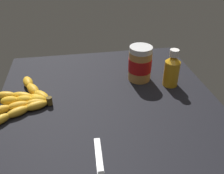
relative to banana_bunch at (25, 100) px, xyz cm
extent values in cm
cube|color=black|center=(-29.74, 1.16, -3.34)|extent=(79.76, 79.98, 3.41)
ellipsoid|color=gold|center=(-5.87, -0.98, 0.15)|extent=(7.73, 8.25, 3.58)
ellipsoid|color=gold|center=(-2.37, -6.09, 0.15)|extent=(6.89, 8.53, 3.58)
ellipsoid|color=gold|center=(0.08, -11.76, 0.15)|extent=(5.79, 8.49, 3.58)
ellipsoid|color=gold|center=(-4.74, 0.16, -0.05)|extent=(8.59, 6.81, 3.16)
ellipsoid|color=gold|center=(1.13, -2.49, -0.05)|extent=(8.68, 5.56, 3.16)
ellipsoid|color=gold|center=(7.42, -3.89, -0.05)|extent=(8.41, 4.07, 3.16)
ellipsoid|color=gold|center=(-4.95, 1.48, 0.10)|extent=(7.01, 5.02, 3.47)
ellipsoid|color=gold|center=(-0.01, 0.47, 0.10)|extent=(6.73, 4.30, 3.47)
ellipsoid|color=gold|center=(5.03, 0.11, 0.10)|extent=(6.33, 3.50, 3.47)
ellipsoid|color=gold|center=(-4.31, 2.62, -0.12)|extent=(7.60, 3.15, 3.03)
ellipsoid|color=gold|center=(1.68, 3.23, -0.12)|extent=(7.98, 4.37, 3.03)
ellipsoid|color=gold|center=(7.49, 4.83, -0.12)|extent=(8.14, 5.46, 3.03)
ellipsoid|color=gold|center=(-4.39, 4.05, -0.16)|extent=(8.51, 5.35, 2.95)
ellipsoid|color=gold|center=(1.44, 6.60, -0.16)|extent=(8.42, 6.41, 2.95)
cylinder|color=brown|center=(-8.83, 2.55, 0.17)|extent=(2.00, 2.00, 3.00)
cylinder|color=#BF8442|center=(-44.83, -9.91, 4.52)|extent=(9.19, 9.19, 12.31)
cylinder|color=#B71414|center=(-44.83, -9.91, 5.13)|extent=(9.37, 9.37, 5.54)
cylinder|color=silver|center=(-44.83, -9.91, 11.74)|extent=(9.06, 9.06, 2.14)
cylinder|color=orange|center=(-55.88, -3.44, 3.49)|extent=(5.96, 5.96, 10.24)
cone|color=orange|center=(-55.88, -3.44, 9.82)|extent=(5.96, 5.96, 2.42)
cylinder|color=white|center=(-55.88, -3.44, 12.31)|extent=(3.47, 3.47, 2.56)
cube|color=silver|center=(-23.06, 28.43, -1.33)|extent=(2.27, 12.82, 0.50)
camera|label=1|loc=(-18.80, 75.45, 50.90)|focal=39.37mm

